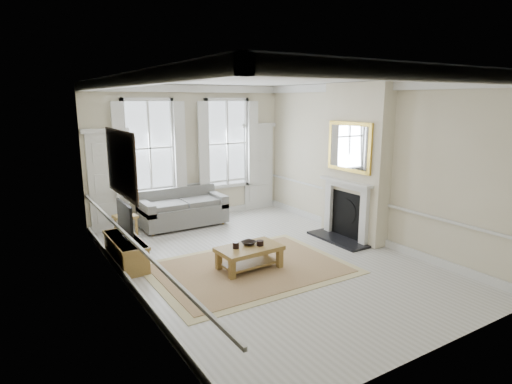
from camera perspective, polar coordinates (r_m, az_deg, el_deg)
floor at (r=8.33m, az=1.44°, el=-9.16°), size 7.20×7.20×0.00m
ceiling at (r=7.76m, az=1.57°, el=14.91°), size 7.20×7.20×0.00m
back_wall at (r=11.03m, az=-8.84°, el=5.11°), size 5.20×0.00×5.20m
left_wall at (r=6.82m, az=-17.09°, el=0.40°), size 0.00×7.20×7.20m
right_wall at (r=9.53m, az=14.73°, el=3.76°), size 0.00×7.20×7.20m
window_left at (r=10.59m, az=-14.03°, el=5.70°), size 1.26×0.20×2.20m
window_right at (r=11.41m, az=-3.89°, el=6.47°), size 1.26×0.20×2.20m
door_left at (r=10.45m, az=-19.04°, el=1.15°), size 0.90×0.08×2.30m
door_right at (r=12.01m, az=0.36°, el=3.18°), size 0.90×0.08×2.30m
painting at (r=7.06m, az=-17.58°, el=3.64°), size 0.05×1.66×1.06m
chimney_breast at (r=9.54m, az=13.13°, el=3.86°), size 0.35×1.70×3.38m
hearth at (r=9.63m, az=10.84°, el=-6.21°), size 0.55×1.50×0.05m
fireplace at (r=9.57m, az=11.89°, el=-1.97°), size 0.21×1.45×1.33m
mirror at (r=9.35m, az=12.29°, el=5.89°), size 0.06×1.26×1.06m
sofa at (r=10.65m, az=-9.84°, el=-2.44°), size 2.03×0.99×0.90m
side_table at (r=9.88m, az=-17.02°, el=-3.60°), size 0.51×0.51×0.54m
rug at (r=7.94m, az=-0.89°, el=-10.15°), size 3.50×2.60×0.02m
coffee_table at (r=7.82m, az=-0.90°, el=-7.85°), size 1.18×0.73×0.43m
ceramic_pot_a at (r=7.69m, az=-2.71°, el=-7.10°), size 0.12×0.12×0.12m
ceramic_pot_b at (r=7.83m, az=0.55°, el=-6.82°), size 0.13×0.13×0.09m
bowl at (r=7.89m, az=-0.96°, el=-6.80°), size 0.33×0.33×0.06m
tv_stand at (r=8.43m, az=-16.95°, el=-7.59°), size 0.46×1.43×0.51m
tv at (r=8.24m, az=-17.08°, el=-3.30°), size 0.08×0.90×0.68m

